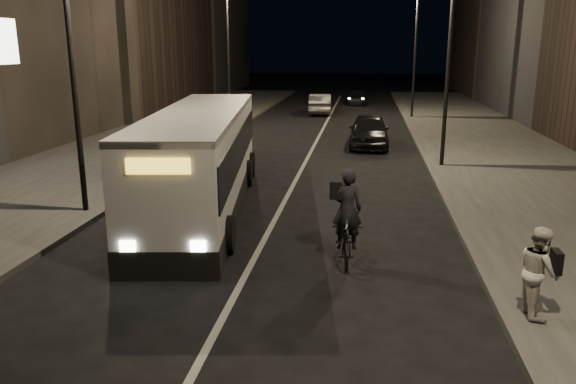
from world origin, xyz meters
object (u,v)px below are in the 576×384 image
(streetlight_left_near, at_px, (78,26))
(streetlight_left_far, at_px, (232,36))
(pedestrian_woman, at_px, (539,271))
(car_mid, at_px, (320,104))
(streetlight_right_far, at_px, (412,37))
(car_far, at_px, (356,97))
(streetlight_right_mid, at_px, (444,31))
(city_bus, at_px, (202,156))
(car_near, at_px, (369,131))
(cyclist_on_bicycle, at_px, (346,231))

(streetlight_left_near, distance_m, streetlight_left_far, 18.00)
(pedestrian_woman, distance_m, car_mid, 31.75)
(streetlight_right_far, distance_m, car_far, 11.09)
(streetlight_right_mid, distance_m, pedestrian_woman, 13.87)
(streetlight_left_far, bearing_deg, city_bus, -80.02)
(car_near, height_order, car_mid, car_near)
(streetlight_right_mid, height_order, streetlight_right_far, same)
(city_bus, bearing_deg, car_far, 75.13)
(streetlight_right_far, relative_size, car_far, 1.98)
(cyclist_on_bicycle, bearing_deg, streetlight_right_mid, 69.00)
(city_bus, distance_m, car_mid, 24.79)
(streetlight_left_far, height_order, car_near, streetlight_left_far)
(cyclist_on_bicycle, bearing_deg, car_near, 83.67)
(car_near, xyz_separation_m, car_mid, (-3.48, 13.21, -0.06))
(city_bus, bearing_deg, streetlight_right_far, 63.66)
(car_near, relative_size, car_mid, 1.05)
(car_far, bearing_deg, city_bus, -102.43)
(city_bus, height_order, pedestrian_woman, city_bus)
(streetlight_left_near, height_order, city_bus, streetlight_left_near)
(streetlight_left_far, distance_m, car_near, 10.63)
(car_mid, distance_m, car_far, 7.81)
(city_bus, height_order, car_mid, city_bus)
(car_mid, height_order, car_far, car_mid)
(streetlight_right_mid, distance_m, streetlight_left_near, 13.33)
(streetlight_right_far, height_order, city_bus, streetlight_right_far)
(pedestrian_woman, relative_size, car_mid, 0.37)
(car_mid, bearing_deg, cyclist_on_bicycle, 92.04)
(streetlight_right_far, relative_size, city_bus, 0.72)
(pedestrian_woman, bearing_deg, car_near, 4.27)
(cyclist_on_bicycle, height_order, car_mid, cyclist_on_bicycle)
(city_bus, xyz_separation_m, cyclist_on_bicycle, (4.51, -3.86, -0.89))
(city_bus, relative_size, pedestrian_woman, 6.84)
(pedestrian_woman, height_order, car_far, pedestrian_woman)
(streetlight_right_mid, distance_m, car_near, 7.09)
(streetlight_right_far, xyz_separation_m, city_bus, (-7.71, -22.79, -3.73))
(streetlight_right_far, bearing_deg, car_mid, 162.48)
(car_far, bearing_deg, streetlight_right_mid, -87.03)
(city_bus, bearing_deg, streetlight_left_near, -165.43)
(streetlight_left_far, bearing_deg, car_near, -33.36)
(streetlight_left_near, height_order, cyclist_on_bicycle, streetlight_left_near)
(cyclist_on_bicycle, height_order, pedestrian_woman, cyclist_on_bicycle)
(streetlight_right_mid, bearing_deg, streetlight_left_far, 136.84)
(streetlight_left_near, xyz_separation_m, city_bus, (2.96, 1.21, -3.73))
(car_near, bearing_deg, city_bus, -113.52)
(city_bus, bearing_deg, car_mid, 78.69)
(car_mid, bearing_deg, streetlight_right_mid, 105.06)
(cyclist_on_bicycle, distance_m, car_mid, 28.73)
(cyclist_on_bicycle, height_order, car_near, cyclist_on_bicycle)
(streetlight_left_far, relative_size, car_near, 1.75)
(city_bus, bearing_deg, car_near, 58.62)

